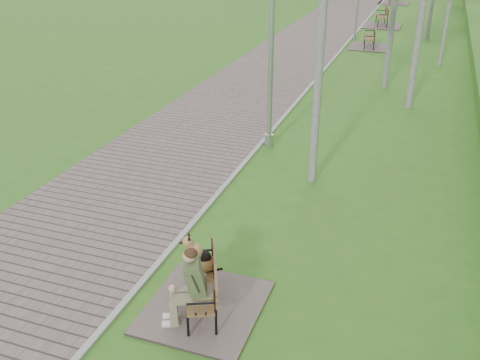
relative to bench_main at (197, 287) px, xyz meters
The scene contains 8 objects.
ground 5.05m from the bench_main, 101.72° to the left, with size 120.00×120.00×0.00m, color #35691F.
walkway 26.58m from the bench_main, 95.99° to the left, with size 3.50×67.00×0.04m, color #645551.
kerb 26.46m from the bench_main, 92.22° to the left, with size 0.10×67.00×0.05m, color #999993.
bench_main is the anchor object (origin of this frame).
bench_second 18.22m from the bench_main, 90.08° to the left, with size 1.66×1.85×1.02m.
bench_third 23.61m from the bench_main, 90.25° to the left, with size 1.92×2.13×1.18m.
bench_far 32.42m from the bench_main, 90.52° to the left, with size 1.90×2.11×1.16m.
lamp_post_near 6.50m from the bench_main, 97.66° to the left, with size 0.20×0.20×5.20m.
Camera 1 is at (3.60, -10.36, 4.93)m, focal length 40.00 mm.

